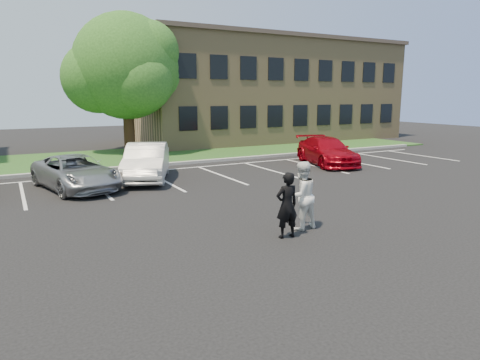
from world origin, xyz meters
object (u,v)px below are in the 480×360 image
at_px(man_black_suit, 287,205).
at_px(car_silver_minivan, 76,172).
at_px(car_red_compact, 327,151).
at_px(car_white_sedan, 147,162).
at_px(office_building, 266,90).
at_px(tree, 127,69).
at_px(man_white_shirt, 301,196).

distance_m(man_black_suit, car_silver_minivan, 9.84).
bearing_deg(car_red_compact, car_white_sedan, -167.14).
distance_m(office_building, car_white_sedan, 20.03).
bearing_deg(office_building, car_white_sedan, -137.51).
xyz_separation_m(car_white_sedan, car_red_compact, (9.89, -0.46, -0.08)).
bearing_deg(tree, office_building, 17.09).
xyz_separation_m(man_black_suit, car_red_compact, (8.98, 9.12, -0.15)).
bearing_deg(car_red_compact, man_white_shirt, -117.76).
height_order(man_black_suit, car_red_compact, man_black_suit).
xyz_separation_m(office_building, car_silver_minivan, (-17.64, -13.93, -3.48)).
distance_m(car_silver_minivan, car_red_compact, 12.96).
bearing_deg(office_building, car_red_compact, -108.72).
relative_size(man_black_suit, car_red_compact, 0.35).
bearing_deg(car_red_compact, car_silver_minivan, -163.91).
distance_m(car_silver_minivan, car_white_sedan, 3.13).
bearing_deg(office_building, man_white_shirt, -119.77).
xyz_separation_m(man_black_suit, car_white_sedan, (-0.91, 9.59, -0.07)).
relative_size(man_black_suit, car_white_sedan, 0.36).
xyz_separation_m(tree, man_black_suit, (-0.82, -18.98, -4.47)).
bearing_deg(man_black_suit, car_white_sedan, -82.14).
distance_m(office_building, tree, 13.48).
bearing_deg(car_red_compact, tree, 145.16).
xyz_separation_m(office_building, car_red_compact, (-4.68, -13.81, -3.43)).
bearing_deg(car_white_sedan, tree, 101.99).
distance_m(office_building, car_silver_minivan, 22.74).
bearing_deg(man_white_shirt, office_building, -123.09).
bearing_deg(man_white_shirt, car_silver_minivan, -64.22).
relative_size(office_building, car_silver_minivan, 4.58).
relative_size(tree, car_red_compact, 1.75).
bearing_deg(car_white_sedan, car_silver_minivan, -146.77).
height_order(tree, car_silver_minivan, tree).
relative_size(man_black_suit, car_silver_minivan, 0.36).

